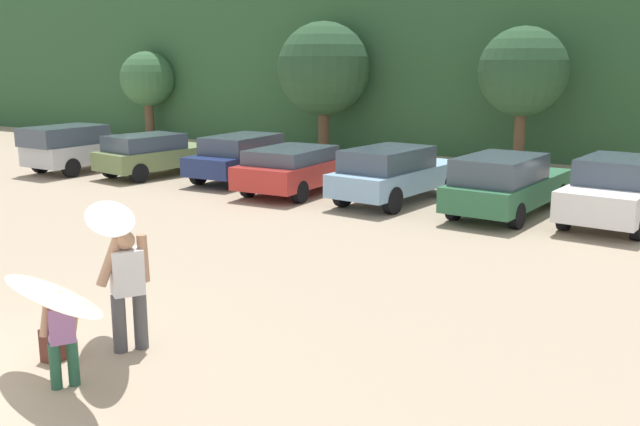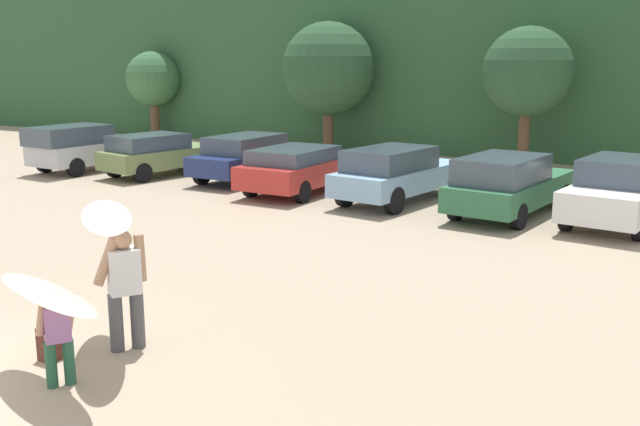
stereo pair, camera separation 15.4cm
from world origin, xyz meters
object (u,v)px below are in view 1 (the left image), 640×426
at_px(parked_car_forest_green, 506,183).
at_px(backpack_dropped, 56,343).
at_px(person_child, 62,334).
at_px(surfboard_cream, 51,295).
at_px(parked_car_navy, 245,156).
at_px(surfboard_white, 110,217).
at_px(parked_car_olive_green, 154,154).
at_px(person_adult, 128,284).
at_px(parked_car_red, 300,167).
at_px(parked_car_silver, 82,147).
at_px(parked_car_white, 619,190).
at_px(parked_car_sky_blue, 394,173).

xyz_separation_m(parked_car_forest_green, backpack_dropped, (-2.78, -11.91, -0.59)).
bearing_deg(parked_car_forest_green, person_child, 176.92).
height_order(person_child, surfboard_cream, surfboard_cream).
relative_size(parked_car_navy, surfboard_white, 2.13).
relative_size(parked_car_olive_green, person_adult, 2.56).
height_order(parked_car_red, surfboard_white, surfboard_white).
xyz_separation_m(parked_car_red, person_adult, (4.08, -11.36, 0.20)).
height_order(parked_car_silver, surfboard_cream, parked_car_silver).
bearing_deg(parked_car_white, parked_car_sky_blue, 99.57).
bearing_deg(parked_car_navy, parked_car_sky_blue, -99.62).
height_order(parked_car_sky_blue, parked_car_white, parked_car_white).
distance_m(person_child, surfboard_cream, 0.51).
height_order(surfboard_cream, backpack_dropped, surfboard_cream).
bearing_deg(parked_car_navy, parked_car_forest_green, -96.94).
bearing_deg(parked_car_red, backpack_dropped, -163.70).
height_order(parked_car_forest_green, person_child, parked_car_forest_green).
xyz_separation_m(parked_car_sky_blue, backpack_dropped, (0.35, -12.03, -0.60)).
relative_size(parked_car_silver, parked_car_red, 0.99).
bearing_deg(surfboard_cream, person_child, -96.71).
distance_m(parked_car_olive_green, backpack_dropped, 15.39).
bearing_deg(parked_car_silver, parked_car_forest_green, -86.24).
height_order(person_adult, backpack_dropped, person_adult).
bearing_deg(surfboard_cream, parked_car_red, -55.17).
distance_m(parked_car_olive_green, parked_car_red, 5.87).
bearing_deg(person_child, parked_car_silver, -9.91).
distance_m(parked_car_silver, parked_car_navy, 6.33).
xyz_separation_m(parked_car_silver, parked_car_forest_green, (15.10, 0.04, -0.05)).
distance_m(parked_car_forest_green, surfboard_cream, 12.68).
height_order(parked_car_navy, person_adult, person_adult).
distance_m(parked_car_navy, backpack_dropped, 14.39).
relative_size(parked_car_silver, parked_car_navy, 1.04).
bearing_deg(parked_car_silver, parked_car_navy, -75.89).
xyz_separation_m(parked_car_navy, person_adult, (6.73, -12.30, 0.14)).
height_order(parked_car_navy, parked_car_red, parked_car_navy).
relative_size(parked_car_sky_blue, person_child, 4.00).
bearing_deg(surfboard_white, parked_car_sky_blue, -42.87).
bearing_deg(surfboard_white, parked_car_navy, -19.16).
relative_size(surfboard_white, backpack_dropped, 4.73).
height_order(parked_car_olive_green, parked_car_sky_blue, parked_car_sky_blue).
bearing_deg(backpack_dropped, parked_car_navy, 115.07).
distance_m(parked_car_red, surfboard_white, 12.19).
distance_m(parked_car_white, person_child, 13.60).
relative_size(parked_car_red, surfboard_white, 2.25).
xyz_separation_m(parked_car_silver, person_child, (13.06, -12.38, -0.18)).
distance_m(person_adult, backpack_dropped, 1.21).
relative_size(parked_car_olive_green, backpack_dropped, 9.53).
bearing_deg(parked_car_sky_blue, person_adult, -167.25).
relative_size(parked_car_silver, parked_car_olive_green, 1.10).
height_order(parked_car_olive_green, surfboard_white, surfboard_white).
bearing_deg(surfboard_cream, surfboard_white, -63.34).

